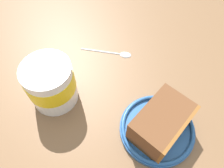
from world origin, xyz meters
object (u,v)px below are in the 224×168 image
teaspoon (117,53)px  small_plate (157,129)px  tea_mug (50,83)px  cake_slice (161,123)px

teaspoon → small_plate: bearing=166.5°
small_plate → tea_mug: (19.11, 13.46, 4.64)cm
tea_mug → teaspoon: tea_mug is taller
small_plate → teaspoon: size_ratio=1.48×
teaspoon → cake_slice: bearing=166.9°
small_plate → tea_mug: bearing=35.2°
cake_slice → tea_mug: tea_mug is taller
small_plate → tea_mug: size_ratio=1.18×
small_plate → tea_mug: tea_mug is taller
small_plate → teaspoon: small_plate is taller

